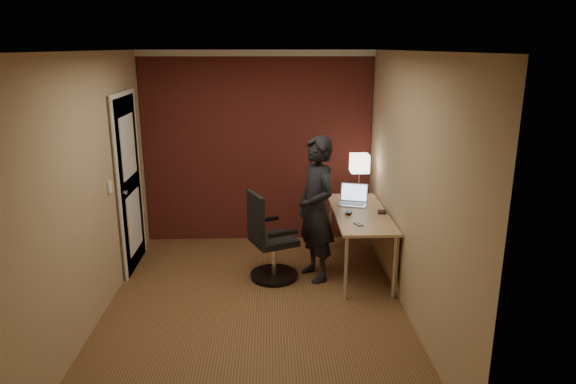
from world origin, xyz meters
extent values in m
plane|color=brown|center=(0.00, 0.00, 0.00)|extent=(4.00, 4.00, 0.00)
plane|color=white|center=(0.00, 0.00, 2.50)|extent=(4.00, 4.00, 0.00)
plane|color=tan|center=(0.00, 2.00, 1.25)|extent=(3.00, 0.00, 3.00)
plane|color=tan|center=(0.00, -2.00, 1.25)|extent=(3.00, 0.00, 3.00)
plane|color=tan|center=(-1.50, 0.00, 1.25)|extent=(0.00, 4.00, 4.00)
plane|color=tan|center=(1.50, 0.00, 1.25)|extent=(0.00, 4.00, 4.00)
cube|color=maroon|center=(0.00, 1.97, 1.25)|extent=(2.98, 0.06, 2.50)
cube|color=silver|center=(0.00, 1.96, 2.46)|extent=(3.00, 0.08, 0.08)
cube|color=silver|center=(0.00, -1.96, 2.46)|extent=(3.00, 0.08, 0.08)
cube|color=silver|center=(-1.46, 0.00, 2.46)|extent=(0.08, 4.00, 0.08)
cube|color=silver|center=(1.46, 0.00, 2.46)|extent=(0.08, 4.00, 0.08)
cube|color=silver|center=(-1.48, 1.10, 1.00)|extent=(0.05, 0.82, 2.02)
cube|color=silver|center=(-1.46, 1.10, 1.00)|extent=(0.02, 0.92, 2.12)
cylinder|color=silver|center=(-1.43, 0.77, 1.00)|extent=(0.05, 0.05, 0.05)
cube|color=silver|center=(-1.49, 0.45, 1.15)|extent=(0.02, 0.08, 0.12)
cube|color=tan|center=(1.18, 0.82, 0.71)|extent=(0.60, 1.50, 0.03)
cube|color=tan|center=(1.46, 0.82, 0.43)|extent=(0.02, 1.38, 0.54)
cylinder|color=silver|center=(0.93, 0.13, 0.35)|extent=(0.04, 0.04, 0.70)
cylinder|color=silver|center=(0.93, 1.51, 0.35)|extent=(0.04, 0.04, 0.70)
cylinder|color=silver|center=(1.43, 0.13, 0.35)|extent=(0.04, 0.04, 0.70)
cylinder|color=silver|center=(1.43, 1.51, 0.35)|extent=(0.04, 0.04, 0.70)
cube|color=silver|center=(1.26, 1.45, 0.74)|extent=(0.11, 0.11, 0.01)
cylinder|color=silver|center=(1.26, 1.45, 0.90)|extent=(0.01, 0.01, 0.30)
cube|color=white|center=(1.26, 1.45, 1.16)|extent=(0.22, 0.22, 0.22)
cube|color=silver|center=(1.13, 1.10, 0.74)|extent=(0.38, 0.32, 0.01)
cube|color=silver|center=(1.17, 1.21, 0.85)|extent=(0.33, 0.15, 0.22)
cube|color=#B2CCF2|center=(1.17, 1.20, 0.85)|extent=(0.30, 0.13, 0.19)
cube|color=gray|center=(1.13, 1.09, 0.75)|extent=(0.31, 0.21, 0.00)
cube|color=black|center=(1.04, 0.74, 0.75)|extent=(0.09, 0.11, 0.03)
cube|color=black|center=(1.09, 0.39, 0.73)|extent=(0.10, 0.13, 0.01)
cube|color=black|center=(1.42, 0.78, 0.74)|extent=(0.11, 0.12, 0.02)
cylinder|color=black|center=(0.20, 0.68, 0.04)|extent=(0.54, 0.54, 0.03)
cylinder|color=silver|center=(0.20, 0.68, 0.24)|extent=(0.06, 0.06, 0.41)
cube|color=black|center=(0.20, 0.68, 0.45)|extent=(0.58, 0.58, 0.07)
cube|color=black|center=(0.00, 0.59, 0.75)|extent=(0.21, 0.39, 0.53)
cube|color=black|center=(0.10, 0.91, 0.62)|extent=(0.32, 0.17, 0.04)
cube|color=black|center=(0.30, 0.45, 0.62)|extent=(0.32, 0.17, 0.04)
imported|color=black|center=(0.67, 0.68, 0.81)|extent=(0.59, 0.70, 1.63)
camera|label=1|loc=(0.17, -4.68, 2.54)|focal=32.00mm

